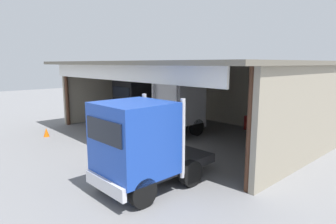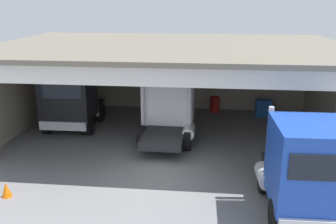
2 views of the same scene
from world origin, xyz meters
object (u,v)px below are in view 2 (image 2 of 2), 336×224
Objects in this scene: truck_black_right_bay at (70,99)px; traffic_cone at (6,190)px; oil_drum at (215,104)px; tool_cart at (263,108)px; truck_blue_center_right_bay at (308,168)px; truck_white_center_left_bay at (169,100)px.

truck_black_right_bay is 8.37× the size of traffic_cone.
truck_black_right_bay reaches higher than oil_drum.
truck_blue_center_right_bay is at bearing -91.27° from tool_cart.
oil_drum is 2.94m from tool_cart.
truck_white_center_left_bay reaches higher than truck_blue_center_right_bay.
truck_blue_center_right_bay is at bearing -76.95° from oil_drum.
tool_cart is at bearing 38.86° from truck_white_center_left_bay.
tool_cart reaches higher than oil_drum.
truck_black_right_bay is 7.26m from traffic_cone.
truck_black_right_bay is at bearing -161.71° from tool_cart.
truck_white_center_left_bay reaches higher than truck_black_right_bay.
truck_blue_center_right_bay is (5.04, -6.75, -0.22)m from truck_white_center_left_bay.
truck_black_right_bay is 4.95× the size of oil_drum.
traffic_cone is at bearing -134.50° from tool_cart.
oil_drum is at bearing 63.92° from truck_white_center_left_bay.
oil_drum is (7.71, 4.08, -1.23)m from truck_black_right_bay.
traffic_cone is (-10.44, -10.62, -0.22)m from tool_cart.
tool_cart is at bearing -162.43° from truck_black_right_bay.
traffic_cone is at bearing -124.00° from oil_drum.
truck_black_right_bay is at bearing -152.13° from oil_drum.
oil_drum is at bearing -152.85° from truck_black_right_bay.
tool_cart is (0.24, 10.83, -1.23)m from truck_blue_center_right_bay.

